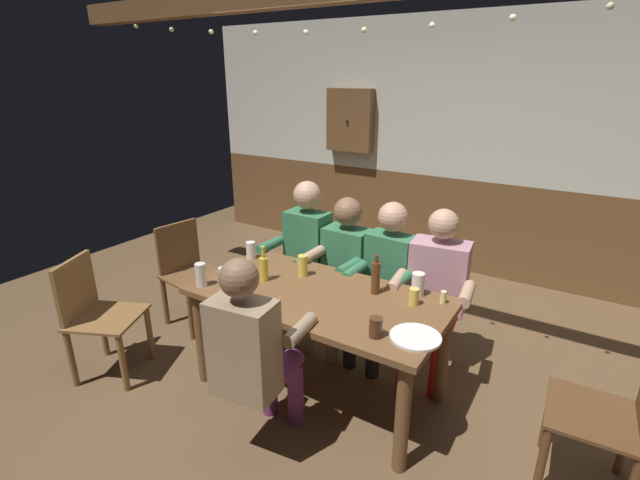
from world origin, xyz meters
name	(u,v)px	position (x,y,z in m)	size (l,w,h in m)	color
ground_plane	(324,382)	(0.00, 0.00, 0.00)	(7.44, 7.44, 0.00)	brown
back_wall_upper	(456,98)	(0.00, 2.57, 1.84)	(6.20, 0.12, 1.63)	beige
back_wall_wainscot	(444,221)	(0.00, 2.57, 0.51)	(6.20, 0.12, 1.02)	brown
dining_table	(318,309)	(0.00, -0.08, 0.63)	(1.66, 0.84, 0.74)	brown
person_0	(303,251)	(-0.56, 0.57, 0.70)	(0.49, 0.51, 1.27)	#33724C
person_1	(341,266)	(-0.19, 0.56, 0.66)	(0.51, 0.54, 1.19)	#33724C
person_2	(384,276)	(0.18, 0.55, 0.66)	(0.52, 0.55, 1.21)	#33724C
person_3	(436,287)	(0.57, 0.57, 0.67)	(0.57, 0.57, 1.21)	#B78493
person_4	(253,350)	(-0.01, -0.72, 0.67)	(0.51, 0.56, 1.23)	#997F60
chair_empty_near_right	(96,314)	(-1.44, -0.74, 0.48)	(0.58, 0.58, 0.88)	brown
chair_empty_near_left	(188,271)	(-1.46, 0.14, 0.48)	(0.50, 0.50, 0.88)	brown
chair_empty_far_end	(614,417)	(1.68, 0.00, 0.48)	(0.46, 0.46, 0.88)	brown
table_candle	(443,297)	(0.72, 0.22, 0.78)	(0.04, 0.04, 0.08)	#F9E08C
plate_0	(415,337)	(0.73, -0.25, 0.75)	(0.28, 0.28, 0.01)	white
bottle_0	(376,277)	(0.31, 0.12, 0.85)	(0.06, 0.06, 0.27)	#593314
bottle_1	(264,268)	(-0.42, -0.10, 0.83)	(0.06, 0.06, 0.25)	gold
pint_glass_0	(376,327)	(0.54, -0.35, 0.80)	(0.07, 0.07, 0.11)	#4C2D19
pint_glass_1	(225,279)	(-0.55, -0.35, 0.82)	(0.07, 0.07, 0.15)	white
pint_glass_2	(251,250)	(-0.76, 0.16, 0.80)	(0.07, 0.07, 0.13)	white
pint_glass_3	(303,266)	(-0.24, 0.10, 0.81)	(0.07, 0.07, 0.15)	#E5C64C
pint_glass_4	(201,275)	(-0.72, -0.39, 0.82)	(0.07, 0.07, 0.16)	white
pint_glass_5	(414,297)	(0.58, 0.10, 0.79)	(0.06, 0.06, 0.11)	#E5C64C
pint_glass_6	(418,284)	(0.55, 0.24, 0.82)	(0.08, 0.08, 0.15)	white
wall_dart_cabinet	(350,120)	(-1.16, 2.44, 1.57)	(0.56, 0.15, 0.70)	brown
string_lights	(364,21)	(0.00, 0.46, 2.38)	(4.37, 0.04, 0.16)	#F9EAB2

